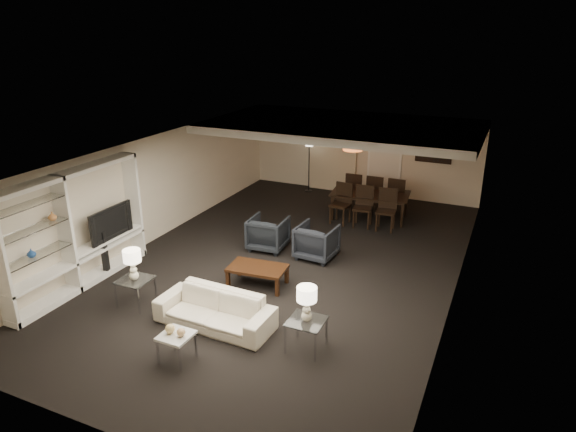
# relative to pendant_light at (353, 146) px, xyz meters

# --- Properties ---
(floor) EXTENTS (11.00, 11.00, 0.00)m
(floor) POSITION_rel_pendant_light_xyz_m (-0.30, -3.50, -1.92)
(floor) COLOR black
(floor) RESTS_ON ground
(ceiling) EXTENTS (7.00, 11.00, 0.02)m
(ceiling) POSITION_rel_pendant_light_xyz_m (-0.30, -3.50, 0.58)
(ceiling) COLOR silver
(ceiling) RESTS_ON ground
(wall_back) EXTENTS (7.00, 0.02, 2.50)m
(wall_back) POSITION_rel_pendant_light_xyz_m (-0.30, 2.00, -0.67)
(wall_back) COLOR beige
(wall_back) RESTS_ON ground
(wall_front) EXTENTS (7.00, 0.02, 2.50)m
(wall_front) POSITION_rel_pendant_light_xyz_m (-0.30, -9.00, -0.67)
(wall_front) COLOR beige
(wall_front) RESTS_ON ground
(wall_left) EXTENTS (0.02, 11.00, 2.50)m
(wall_left) POSITION_rel_pendant_light_xyz_m (-3.80, -3.50, -0.67)
(wall_left) COLOR beige
(wall_left) RESTS_ON ground
(wall_right) EXTENTS (0.02, 11.00, 2.50)m
(wall_right) POSITION_rel_pendant_light_xyz_m (3.20, -3.50, -0.67)
(wall_right) COLOR beige
(wall_right) RESTS_ON ground
(ceiling_soffit) EXTENTS (7.00, 4.00, 0.20)m
(ceiling_soffit) POSITION_rel_pendant_light_xyz_m (-0.30, 0.00, 0.48)
(ceiling_soffit) COLOR silver
(ceiling_soffit) RESTS_ON ceiling
(curtains) EXTENTS (1.50, 0.12, 2.40)m
(curtains) POSITION_rel_pendant_light_xyz_m (-1.20, 1.92, -0.72)
(curtains) COLOR beige
(curtains) RESTS_ON wall_back
(door) EXTENTS (0.90, 0.05, 2.10)m
(door) POSITION_rel_pendant_light_xyz_m (0.40, 1.97, -0.87)
(door) COLOR silver
(door) RESTS_ON wall_back
(painting) EXTENTS (0.95, 0.04, 0.65)m
(painting) POSITION_rel_pendant_light_xyz_m (1.80, 1.96, -0.37)
(painting) COLOR #142D38
(painting) RESTS_ON wall_back
(media_unit) EXTENTS (0.38, 3.40, 2.35)m
(media_unit) POSITION_rel_pendant_light_xyz_m (-3.61, -6.10, -0.74)
(media_unit) COLOR white
(media_unit) RESTS_ON wall_left
(pendant_light) EXTENTS (0.52, 0.52, 0.24)m
(pendant_light) POSITION_rel_pendant_light_xyz_m (0.00, 0.00, 0.00)
(pendant_light) COLOR #D8591E
(pendant_light) RESTS_ON ceiling_soffit
(sofa) EXTENTS (2.09, 0.88, 0.60)m
(sofa) POSITION_rel_pendant_light_xyz_m (-0.44, -6.28, -1.62)
(sofa) COLOR beige
(sofa) RESTS_ON floor
(coffee_table) EXTENTS (1.19, 0.77, 0.41)m
(coffee_table) POSITION_rel_pendant_light_xyz_m (-0.44, -4.68, -1.72)
(coffee_table) COLOR black
(coffee_table) RESTS_ON floor
(armchair_left) EXTENTS (0.87, 0.90, 0.77)m
(armchair_left) POSITION_rel_pendant_light_xyz_m (-1.04, -2.98, -1.54)
(armchair_left) COLOR black
(armchair_left) RESTS_ON floor
(armchair_right) EXTENTS (0.87, 0.90, 0.77)m
(armchair_right) POSITION_rel_pendant_light_xyz_m (0.16, -2.98, -1.54)
(armchair_right) COLOR black
(armchair_right) RESTS_ON floor
(side_table_left) EXTENTS (0.58, 0.58, 0.53)m
(side_table_left) POSITION_rel_pendant_light_xyz_m (-2.14, -6.28, -1.66)
(side_table_left) COLOR silver
(side_table_left) RESTS_ON floor
(side_table_right) EXTENTS (0.57, 0.57, 0.53)m
(side_table_right) POSITION_rel_pendant_light_xyz_m (1.26, -6.28, -1.66)
(side_table_right) COLOR white
(side_table_right) RESTS_ON floor
(table_lamp_left) EXTENTS (0.33, 0.33, 0.59)m
(table_lamp_left) POSITION_rel_pendant_light_xyz_m (-2.14, -6.28, -1.10)
(table_lamp_left) COLOR white
(table_lamp_left) RESTS_ON side_table_left
(table_lamp_right) EXTENTS (0.34, 0.34, 0.59)m
(table_lamp_right) POSITION_rel_pendant_light_xyz_m (1.26, -6.28, -1.10)
(table_lamp_right) COLOR beige
(table_lamp_right) RESTS_ON side_table_right
(marble_table) EXTENTS (0.48, 0.48, 0.47)m
(marble_table) POSITION_rel_pendant_light_xyz_m (-0.44, -7.38, -1.68)
(marble_table) COLOR silver
(marble_table) RESTS_ON floor
(gold_gourd_a) EXTENTS (0.15, 0.15, 0.15)m
(gold_gourd_a) POSITION_rel_pendant_light_xyz_m (-0.54, -7.38, -1.37)
(gold_gourd_a) COLOR #E4C379
(gold_gourd_a) RESTS_ON marble_table
(gold_gourd_b) EXTENTS (0.13, 0.13, 0.13)m
(gold_gourd_b) POSITION_rel_pendant_light_xyz_m (-0.34, -7.38, -1.38)
(gold_gourd_b) COLOR #DEAE75
(gold_gourd_b) RESTS_ON marble_table
(television) EXTENTS (1.16, 0.15, 0.67)m
(television) POSITION_rel_pendant_light_xyz_m (-3.58, -5.32, -0.84)
(television) COLOR black
(television) RESTS_ON media_unit
(vase_blue) EXTENTS (0.16, 0.16, 0.16)m
(vase_blue) POSITION_rel_pendant_light_xyz_m (-3.61, -7.14, -0.78)
(vase_blue) COLOR #214B92
(vase_blue) RESTS_ON media_unit
(vase_amber) EXTENTS (0.16, 0.16, 0.17)m
(vase_amber) POSITION_rel_pendant_light_xyz_m (-3.61, -6.58, -0.28)
(vase_amber) COLOR #BA763E
(vase_amber) RESTS_ON media_unit
(floor_speaker) EXTENTS (0.13, 0.13, 0.98)m
(floor_speaker) POSITION_rel_pendant_light_xyz_m (-3.50, -5.57, -1.43)
(floor_speaker) COLOR black
(floor_speaker) RESTS_ON floor
(dining_table) EXTENTS (2.13, 1.33, 0.71)m
(dining_table) POSITION_rel_pendant_light_xyz_m (0.56, -0.09, -1.56)
(dining_table) COLOR black
(dining_table) RESTS_ON floor
(chair_nl) EXTENTS (0.54, 0.54, 1.05)m
(chair_nl) POSITION_rel_pendant_light_xyz_m (-0.04, -0.74, -1.39)
(chair_nl) COLOR black
(chair_nl) RESTS_ON floor
(chair_nm) EXTENTS (0.54, 0.54, 1.05)m
(chair_nm) POSITION_rel_pendant_light_xyz_m (0.56, -0.74, -1.39)
(chair_nm) COLOR black
(chair_nm) RESTS_ON floor
(chair_nr) EXTENTS (0.52, 0.52, 1.05)m
(chair_nr) POSITION_rel_pendant_light_xyz_m (1.16, -0.74, -1.39)
(chair_nr) COLOR black
(chair_nr) RESTS_ON floor
(chair_fl) EXTENTS (0.50, 0.50, 1.05)m
(chair_fl) POSITION_rel_pendant_light_xyz_m (-0.04, 0.56, -1.39)
(chair_fl) COLOR black
(chair_fl) RESTS_ON floor
(chair_fm) EXTENTS (0.49, 0.49, 1.05)m
(chair_fm) POSITION_rel_pendant_light_xyz_m (0.56, 0.56, -1.39)
(chair_fm) COLOR black
(chair_fm) RESTS_ON floor
(chair_fr) EXTENTS (0.51, 0.51, 1.05)m
(chair_fr) POSITION_rel_pendant_light_xyz_m (1.16, 0.56, -1.39)
(chair_fr) COLOR black
(chair_fr) RESTS_ON floor
(floor_lamp) EXTENTS (0.30, 0.30, 1.66)m
(floor_lamp) POSITION_rel_pendant_light_xyz_m (-1.83, 1.49, -1.09)
(floor_lamp) COLOR black
(floor_lamp) RESTS_ON floor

